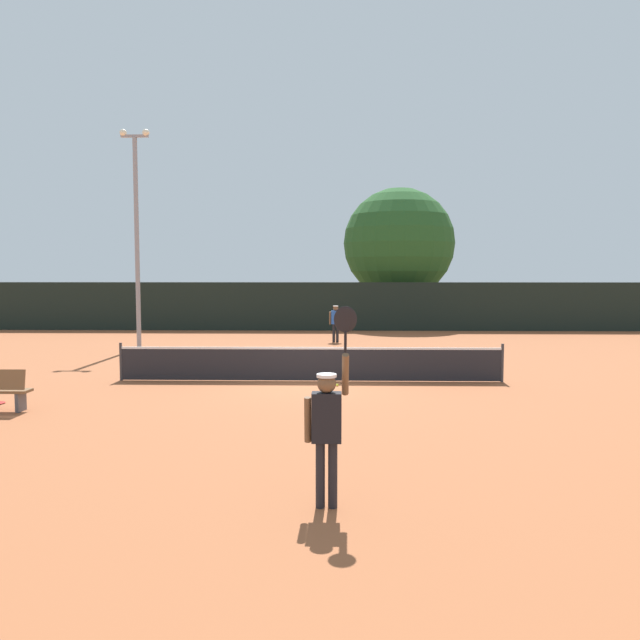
% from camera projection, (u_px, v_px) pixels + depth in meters
% --- Properties ---
extents(ground_plane, '(120.00, 120.00, 0.00)m').
position_uv_depth(ground_plane, '(310.00, 381.00, 17.29)').
color(ground_plane, '#9E5633').
extents(tennis_net, '(10.77, 0.08, 1.07)m').
position_uv_depth(tennis_net, '(310.00, 363.00, 17.26)').
color(tennis_net, '#232328').
rests_on(tennis_net, ground).
extents(perimeter_fence, '(38.73, 0.12, 2.56)m').
position_uv_depth(perimeter_fence, '(322.00, 306.00, 32.67)').
color(perimeter_fence, black).
rests_on(perimeter_fence, ground).
extents(player_serving, '(0.68, 0.40, 2.60)m').
position_uv_depth(player_serving, '(327.00, 419.00, 7.87)').
color(player_serving, black).
rests_on(player_serving, ground).
extents(player_receiving, '(0.57, 0.24, 1.61)m').
position_uv_depth(player_receiving, '(336.00, 320.00, 27.16)').
color(player_receiving, blue).
rests_on(player_receiving, ground).
extents(tennis_ball, '(0.07, 0.07, 0.07)m').
position_uv_depth(tennis_ball, '(337.00, 385.00, 16.51)').
color(tennis_ball, '#CCE033').
rests_on(tennis_ball, ground).
extents(light_pole, '(1.18, 0.28, 8.70)m').
position_uv_depth(light_pole, '(137.00, 226.00, 24.55)').
color(light_pole, gray).
rests_on(light_pole, ground).
extents(large_tree, '(6.47, 6.47, 8.02)m').
position_uv_depth(large_tree, '(399.00, 244.00, 36.07)').
color(large_tree, brown).
rests_on(large_tree, ground).
extents(parked_car_near, '(1.94, 4.22, 1.69)m').
position_uv_depth(parked_car_near, '(285.00, 309.00, 39.51)').
color(parked_car_near, navy).
rests_on(parked_car_near, ground).
extents(parked_car_mid, '(1.92, 4.21, 1.69)m').
position_uv_depth(parked_car_mid, '(472.00, 309.00, 39.49)').
color(parked_car_mid, '#B7B7BC').
rests_on(parked_car_mid, ground).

